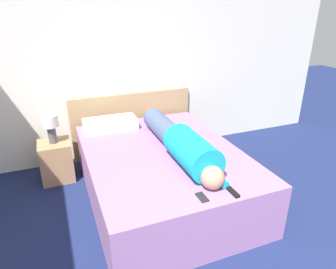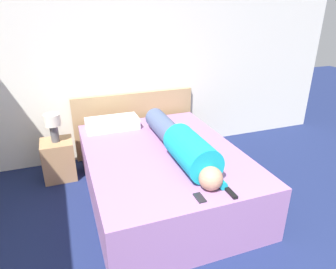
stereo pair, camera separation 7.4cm
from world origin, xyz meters
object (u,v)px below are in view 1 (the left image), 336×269
(bed, at_px, (163,174))
(cell_phone, at_px, (202,197))
(nightstand, at_px, (57,161))
(person_lying, at_px, (182,144))
(table_lamp, at_px, (50,125))
(tv_remote, at_px, (233,192))
(pillow_near_headboard, at_px, (110,124))

(bed, distance_m, cell_phone, 0.94)
(bed, distance_m, nightstand, 1.34)
(nightstand, xyz_separation_m, person_lying, (1.19, -1.00, 0.46))
(nightstand, relative_size, table_lamp, 1.42)
(nightstand, distance_m, tv_remote, 2.21)
(bed, distance_m, person_lying, 0.48)
(bed, height_order, cell_phone, cell_phone)
(table_lamp, bearing_deg, pillow_near_headboard, -0.98)
(person_lying, bearing_deg, tv_remote, -80.86)
(bed, distance_m, tv_remote, 1.01)
(nightstand, distance_m, cell_phone, 2.03)
(tv_remote, bearing_deg, bed, 105.38)
(cell_phone, bearing_deg, pillow_near_headboard, 102.43)
(bed, relative_size, nightstand, 4.31)
(pillow_near_headboard, xyz_separation_m, tv_remote, (0.64, -1.74, -0.05))
(nightstand, height_order, pillow_near_headboard, pillow_near_headboard)
(nightstand, height_order, tv_remote, tv_remote)
(pillow_near_headboard, height_order, cell_phone, pillow_near_headboard)
(tv_remote, height_order, cell_phone, tv_remote)
(table_lamp, distance_m, tv_remote, 2.19)
(person_lying, xyz_separation_m, pillow_near_headboard, (-0.52, 0.99, -0.07))
(table_lamp, bearing_deg, bed, -37.57)
(bed, height_order, nightstand, bed)
(pillow_near_headboard, bearing_deg, person_lying, -62.34)
(bed, height_order, table_lamp, table_lamp)
(table_lamp, xyz_separation_m, pillow_near_headboard, (0.68, -0.01, -0.08))
(tv_remote, bearing_deg, cell_phone, 172.03)
(tv_remote, xyz_separation_m, cell_phone, (-0.26, 0.04, -0.01))
(pillow_near_headboard, bearing_deg, nightstand, 179.02)
(bed, bearing_deg, table_lamp, 142.43)
(nightstand, bearing_deg, table_lamp, 0.00)
(table_lamp, bearing_deg, nightstand, 0.00)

